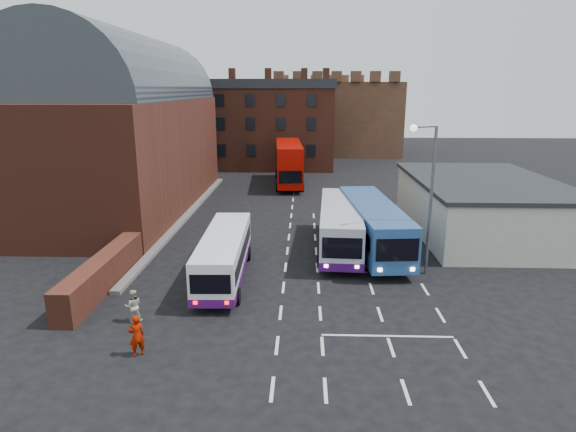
{
  "coord_description": "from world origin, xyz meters",
  "views": [
    {
      "loc": [
        1.14,
        -23.0,
        10.96
      ],
      "look_at": [
        0.0,
        10.0,
        2.2
      ],
      "focal_mm": 30.0,
      "sensor_mm": 36.0,
      "label": 1
    }
  ],
  "objects_px": {
    "bus_blue": "(373,223)",
    "pedestrian_red": "(137,336)",
    "bus_white_outbound": "(224,253)",
    "street_lamp": "(428,186)",
    "bus_red_double": "(289,163)",
    "pedestrian_beige": "(133,306)",
    "bus_white_inbound": "(340,223)"
  },
  "relations": [
    {
      "from": "bus_blue",
      "to": "pedestrian_red",
      "type": "bearing_deg",
      "value": 45.29
    },
    {
      "from": "street_lamp",
      "to": "pedestrian_beige",
      "type": "xyz_separation_m",
      "value": [
        -15.37,
        -6.7,
        -4.64
      ]
    },
    {
      "from": "bus_blue",
      "to": "pedestrian_red",
      "type": "xyz_separation_m",
      "value": [
        -11.76,
        -14.14,
        -1.05
      ]
    },
    {
      "from": "bus_blue",
      "to": "bus_red_double",
      "type": "height_order",
      "value": "bus_red_double"
    },
    {
      "from": "bus_white_outbound",
      "to": "street_lamp",
      "type": "distance_m",
      "value": 12.51
    },
    {
      "from": "bus_blue",
      "to": "bus_white_outbound",
      "type": "bearing_deg",
      "value": 25.04
    },
    {
      "from": "bus_white_outbound",
      "to": "bus_white_inbound",
      "type": "distance_m",
      "value": 9.19
    },
    {
      "from": "bus_white_inbound",
      "to": "pedestrian_red",
      "type": "relative_size",
      "value": 6.37
    },
    {
      "from": "bus_red_double",
      "to": "street_lamp",
      "type": "distance_m",
      "value": 29.56
    },
    {
      "from": "street_lamp",
      "to": "pedestrian_beige",
      "type": "distance_m",
      "value": 17.39
    },
    {
      "from": "bus_red_double",
      "to": "pedestrian_beige",
      "type": "bearing_deg",
      "value": 75.95
    },
    {
      "from": "street_lamp",
      "to": "bus_white_outbound",
      "type": "bearing_deg",
      "value": -174.95
    },
    {
      "from": "street_lamp",
      "to": "pedestrian_beige",
      "type": "relative_size",
      "value": 5.49
    },
    {
      "from": "bus_blue",
      "to": "street_lamp",
      "type": "distance_m",
      "value": 6.12
    },
    {
      "from": "bus_white_inbound",
      "to": "pedestrian_beige",
      "type": "bearing_deg",
      "value": 49.56
    },
    {
      "from": "pedestrian_beige",
      "to": "pedestrian_red",
      "type": "bearing_deg",
      "value": 93.13
    },
    {
      "from": "pedestrian_red",
      "to": "pedestrian_beige",
      "type": "xyz_separation_m",
      "value": [
        -1.21,
        3.03,
        -0.1
      ]
    },
    {
      "from": "bus_white_inbound",
      "to": "pedestrian_red",
      "type": "distance_m",
      "value": 17.26
    },
    {
      "from": "bus_red_double",
      "to": "bus_white_outbound",
      "type": "bearing_deg",
      "value": 80.72
    },
    {
      "from": "bus_white_outbound",
      "to": "bus_blue",
      "type": "relative_size",
      "value": 0.81
    },
    {
      "from": "bus_white_outbound",
      "to": "pedestrian_red",
      "type": "distance_m",
      "value": 9.0
    },
    {
      "from": "bus_white_outbound",
      "to": "pedestrian_red",
      "type": "height_order",
      "value": "bus_white_outbound"
    },
    {
      "from": "street_lamp",
      "to": "pedestrian_red",
      "type": "height_order",
      "value": "street_lamp"
    },
    {
      "from": "bus_blue",
      "to": "street_lamp",
      "type": "relative_size",
      "value": 1.38
    },
    {
      "from": "bus_white_inbound",
      "to": "bus_red_double",
      "type": "bearing_deg",
      "value": -76.5
    },
    {
      "from": "pedestrian_red",
      "to": "bus_white_inbound",
      "type": "bearing_deg",
      "value": -158.93
    },
    {
      "from": "bus_white_inbound",
      "to": "bus_blue",
      "type": "height_order",
      "value": "bus_blue"
    },
    {
      "from": "pedestrian_beige",
      "to": "bus_blue",
      "type": "bearing_deg",
      "value": -158.1
    },
    {
      "from": "bus_white_outbound",
      "to": "pedestrian_beige",
      "type": "relative_size",
      "value": 6.13
    },
    {
      "from": "bus_white_inbound",
      "to": "street_lamp",
      "type": "bearing_deg",
      "value": 137.96
    },
    {
      "from": "bus_red_double",
      "to": "street_lamp",
      "type": "xyz_separation_m",
      "value": [
        9.02,
        -28.0,
        2.85
      ]
    },
    {
      "from": "bus_red_double",
      "to": "pedestrian_red",
      "type": "relative_size",
      "value": 6.73
    }
  ]
}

